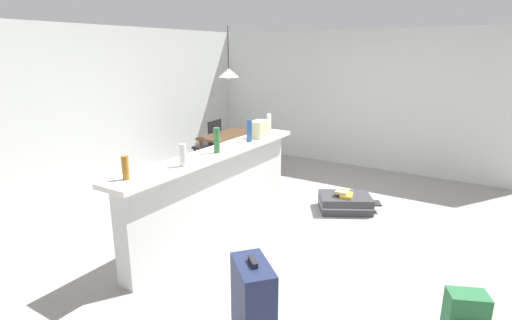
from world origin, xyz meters
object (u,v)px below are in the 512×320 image
Objects in this scene: bottle_white at (183,155)px; backpack_green at (465,320)px; suitcase_flat_charcoal at (345,203)px; bottle_blue at (249,131)px; book_stack at (345,193)px; dining_chair_near_partition at (262,153)px; dining_table at (234,140)px; grocery_bag at (259,129)px; suitcase_upright_navy at (253,300)px; bottle_clear at (269,123)px; dining_chair_far_side at (210,143)px; bottle_amber at (125,168)px; bottle_green at (217,140)px; pendant_lamp at (229,73)px.

backpack_green is (0.14, -2.61, -0.93)m from bottle_white.
suitcase_flat_charcoal is at bearing 39.36° from backpack_green.
book_stack is at bearing -50.84° from bottle_blue.
book_stack is at bearing -104.86° from dining_chair_near_partition.
dining_table is 4.24× the size of book_stack.
grocery_bag is at bearing 2.32° from bottle_white.
suitcase_flat_charcoal is at bearing 5.46° from suitcase_upright_navy.
bottle_clear is 0.39m from grocery_bag.
bottle_clear reaches higher than dining_table.
bottle_clear is 0.29× the size of suitcase_flat_charcoal.
bottle_white is 1.55m from grocery_bag.
dining_chair_near_partition is at bearing -97.35° from dining_chair_far_side.
bottle_blue is at bearing 1.90° from bottle_white.
bottle_amber is 3.19m from dining_chair_near_partition.
bottle_green is at bearing -139.67° from dining_chair_far_side.
bottle_blue is 1.84m from pendant_lamp.
book_stack is (0.17, -1.10, -0.89)m from bottle_clear.
dining_chair_far_side is 1.39× the size of suitcase_upright_navy.
bottle_blue is at bearing 0.14° from bottle_green.
bottle_white is 0.87× the size of grocery_bag.
dining_chair_near_partition is (1.91, 0.57, -0.65)m from bottle_green.
bottle_green is at bearing -175.76° from bottle_clear.
pendant_lamp is (0.00, 0.63, 1.26)m from dining_chair_near_partition.
bottle_amber is 1.86m from bottle_blue.
dining_table is at bearing 30.32° from bottle_green.
backpack_green is at bearing -121.67° from pendant_lamp.
bottle_white is 1.93m from bottle_clear.
dining_table is at bearing 82.51° from dining_chair_near_partition.
bottle_green reaches higher than bottle_white.
bottle_blue reaches higher than suitcase_upright_navy.
dining_chair_near_partition is at bearing 38.91° from bottle_clear.
book_stack is (1.49, -1.01, -0.91)m from bottle_green.
bottle_blue is 0.41× the size of suitcase_upright_navy.
bottle_amber is 0.78× the size of bottle_blue.
bottle_clear is 1.53m from suitcase_flat_charcoal.
bottle_green reaches higher than suitcase_upright_navy.
dining_table is 0.61m from dining_chair_near_partition.
bottle_white is 2.47m from book_stack.
grocery_bag reaches higher than suitcase_upright_navy.
grocery_bag reaches higher than backpack_green.
dining_chair_far_side reaches higher than suitcase_flat_charcoal.
bottle_blue is at bearing -3.22° from bottle_amber.
suitcase_flat_charcoal is (-0.53, -2.76, -0.41)m from dining_chair_far_side.
pendant_lamp is (-0.15, -0.55, 1.26)m from dining_chair_far_side.
dining_chair_far_side is at bearing 79.09° from suitcase_flat_charcoal.
bottle_green is 2.78m from dining_chair_far_side.
pendant_lamp reaches higher than dining_chair_far_side.
suitcase_flat_charcoal is at bearing -49.70° from bottle_blue.
bottle_blue is 1.51m from dining_chair_near_partition.
bottle_amber is 0.23× the size of dining_chair_near_partition.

